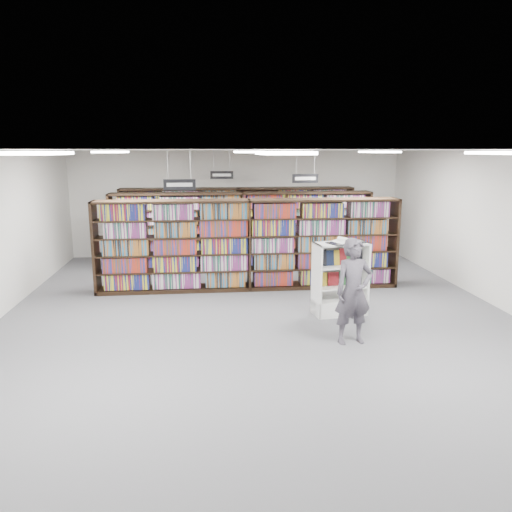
{
  "coord_description": "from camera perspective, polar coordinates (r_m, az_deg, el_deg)",
  "views": [
    {
      "loc": [
        -1.0,
        -9.31,
        3.19
      ],
      "look_at": [
        0.01,
        0.5,
        1.1
      ],
      "focal_mm": 35.0,
      "sensor_mm": 36.0,
      "label": 1
    }
  ],
  "objects": [
    {
      "name": "aisle_sign_left",
      "position": [
        10.34,
        -8.73,
        8.17
      ],
      "size": [
        0.65,
        0.02,
        0.8
      ],
      "color": "#B2B2B7",
      "rests_on": "ceiling"
    },
    {
      "name": "bookshelf_row_mid",
      "position": [
        13.52,
        -1.57,
        2.85
      ],
      "size": [
        7.0,
        0.6,
        2.1
      ],
      "color": "black",
      "rests_on": "floor"
    },
    {
      "name": "troffer_front_left",
      "position": [
        6.62,
        -23.9,
        10.7
      ],
      "size": [
        0.6,
        1.2,
        0.04
      ],
      "primitive_type": "cube",
      "color": "white",
      "rests_on": "ceiling"
    },
    {
      "name": "troffer_back_left",
      "position": [
        11.49,
        -16.24,
        11.35
      ],
      "size": [
        0.6,
        1.2,
        0.04
      ],
      "primitive_type": "cube",
      "color": "white",
      "rests_on": "ceiling"
    },
    {
      "name": "wall_right",
      "position": [
        11.19,
        26.65,
        2.52
      ],
      "size": [
        0.1,
        12.0,
        3.2
      ],
      "primitive_type": "cube",
      "color": "silver",
      "rests_on": "ground"
    },
    {
      "name": "bookshelf_row_near",
      "position": [
        11.56,
        -0.82,
        1.29
      ],
      "size": [
        7.0,
        0.6,
        2.1
      ],
      "color": "black",
      "rests_on": "floor"
    },
    {
      "name": "troffer_front_center",
      "position": [
        6.39,
        3.2,
        11.67
      ],
      "size": [
        0.6,
        1.2,
        0.04
      ],
      "primitive_type": "cube",
      "color": "white",
      "rests_on": "ceiling"
    },
    {
      "name": "aisle_sign_right",
      "position": [
        12.58,
        5.66,
        8.91
      ],
      "size": [
        0.65,
        0.02,
        0.8
      ],
      "color": "#B2B2B7",
      "rests_on": "ceiling"
    },
    {
      "name": "bookshelf_row_far",
      "position": [
        15.2,
        -2.06,
        3.86
      ],
      "size": [
        7.0,
        0.6,
        2.1
      ],
      "color": "black",
      "rests_on": "floor"
    },
    {
      "name": "open_book",
      "position": [
        9.76,
        10.18,
        1.63
      ],
      "size": [
        0.78,
        0.64,
        0.13
      ],
      "rotation": [
        0.0,
        0.0,
        0.41
      ],
      "color": "black",
      "rests_on": "endcap_display"
    },
    {
      "name": "aisle_sign_center",
      "position": [
        14.33,
        -3.93,
        9.3
      ],
      "size": [
        0.65,
        0.02,
        0.8
      ],
      "color": "#B2B2B7",
      "rests_on": "ceiling"
    },
    {
      "name": "wall_front",
      "position": [
        3.81,
        10.2,
        -12.94
      ],
      "size": [
        10.0,
        0.1,
        3.2
      ],
      "primitive_type": "cube",
      "color": "silver",
      "rests_on": "ground"
    },
    {
      "name": "troffer_back_center",
      "position": [
        11.35,
        -0.85,
        11.81
      ],
      "size": [
        0.6,
        1.2,
        0.04
      ],
      "primitive_type": "cube",
      "color": "white",
      "rests_on": "ceiling"
    },
    {
      "name": "shopper",
      "position": [
        8.46,
        11.08,
        -4.0
      ],
      "size": [
        0.71,
        0.52,
        1.79
      ],
      "primitive_type": "imported",
      "rotation": [
        0.0,
        0.0,
        0.15
      ],
      "color": "#443F48",
      "rests_on": "floor"
    },
    {
      "name": "troffer_back_right",
      "position": [
        12.0,
        13.87,
        11.48
      ],
      "size": [
        0.6,
        1.2,
        0.04
      ],
      "primitive_type": "cube",
      "color": "white",
      "rests_on": "ceiling"
    },
    {
      "name": "ceiling",
      "position": [
        9.36,
        0.26,
        12.02
      ],
      "size": [
        10.0,
        12.0,
        0.1
      ],
      "primitive_type": "cube",
      "color": "white",
      "rests_on": "wall_back"
    },
    {
      "name": "floor",
      "position": [
        9.89,
        0.24,
        -6.85
      ],
      "size": [
        12.0,
        12.0,
        0.0
      ],
      "primitive_type": "plane",
      "color": "#4A4A4E",
      "rests_on": "ground"
    },
    {
      "name": "troffer_front_right",
      "position": [
        7.47,
        26.97,
        10.46
      ],
      "size": [
        0.6,
        1.2,
        0.04
      ],
      "primitive_type": "cube",
      "color": "white",
      "rests_on": "ceiling"
    },
    {
      "name": "endcap_display",
      "position": [
        10.04,
        9.47,
        -3.81
      ],
      "size": [
        1.09,
        0.65,
        1.44
      ],
      "rotation": [
        0.0,
        0.0,
        0.14
      ],
      "color": "silver",
      "rests_on": "floor"
    },
    {
      "name": "wall_back",
      "position": [
        15.43,
        -2.15,
        6.04
      ],
      "size": [
        10.0,
        0.1,
        3.2
      ],
      "primitive_type": "cube",
      "color": "silver",
      "rests_on": "ground"
    }
  ]
}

